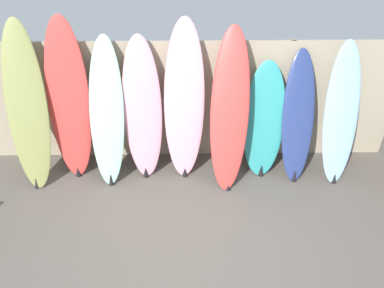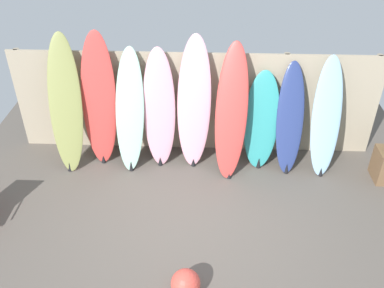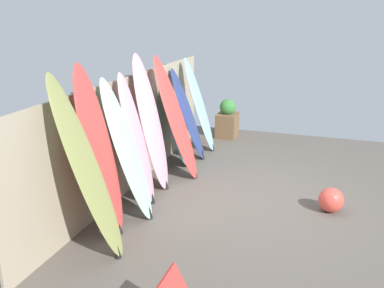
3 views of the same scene
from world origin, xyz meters
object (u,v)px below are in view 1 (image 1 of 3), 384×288
object	(u,v)px
surfboard_teal_6	(264,122)
surfboard_navy_7	(298,118)
surfboard_seafoam_2	(107,114)
surfboard_red_1	(69,102)
surfboard_olive_0	(27,109)
surfboard_skyblue_8	(341,116)
surfboard_pink_3	(143,111)
surfboard_pink_4	(184,103)
surfboard_red_5	(230,112)

from	to	relation	value
surfboard_teal_6	surfboard_navy_7	bearing A→B (deg)	-6.05
surfboard_seafoam_2	surfboard_red_1	bearing A→B (deg)	167.22
surfboard_olive_0	surfboard_skyblue_8	distance (m)	4.15
surfboard_olive_0	surfboard_pink_3	world-z (taller)	surfboard_olive_0
surfboard_pink_4	surfboard_navy_7	distance (m)	1.56
surfboard_seafoam_2	surfboard_pink_3	xyz separation A→B (m)	(0.47, 0.08, 0.01)
surfboard_pink_3	surfboard_pink_4	world-z (taller)	surfboard_pink_4
surfboard_teal_6	surfboard_pink_3	bearing A→B (deg)	179.75
surfboard_teal_6	surfboard_skyblue_8	xyz separation A→B (m)	(1.00, -0.10, 0.14)
surfboard_navy_7	surfboard_red_1	bearing A→B (deg)	178.35
surfboard_red_5	surfboard_teal_6	distance (m)	0.58
surfboard_olive_0	surfboard_red_1	xyz separation A→B (m)	(0.51, 0.14, 0.02)
surfboard_seafoam_2	surfboard_pink_4	world-z (taller)	surfboard_pink_4
surfboard_red_5	surfboard_navy_7	world-z (taller)	surfboard_red_5
surfboard_red_1	surfboard_seafoam_2	world-z (taller)	surfboard_red_1
surfboard_navy_7	surfboard_skyblue_8	distance (m)	0.56
surfboard_teal_6	surfboard_skyblue_8	bearing A→B (deg)	-5.88
surfboard_skyblue_8	surfboard_navy_7	bearing A→B (deg)	174.25
surfboard_seafoam_2	surfboard_navy_7	size ratio (longest dim) A/B	1.12
surfboard_pink_4	surfboard_red_5	world-z (taller)	surfboard_pink_4
surfboard_red_1	surfboard_pink_3	distance (m)	0.98
surfboard_red_1	surfboard_pink_3	world-z (taller)	surfboard_red_1
surfboard_olive_0	surfboard_navy_7	bearing A→B (deg)	0.80
surfboard_pink_3	surfboard_teal_6	world-z (taller)	surfboard_pink_3
surfboard_pink_4	surfboard_skyblue_8	distance (m)	2.10
surfboard_red_1	surfboard_navy_7	world-z (taller)	surfboard_red_1
surfboard_red_5	surfboard_skyblue_8	size ratio (longest dim) A/B	1.11
surfboard_seafoam_2	surfboard_red_5	bearing A→B (deg)	-3.12
surfboard_pink_3	surfboard_red_1	bearing A→B (deg)	177.98
surfboard_olive_0	surfboard_seafoam_2	distance (m)	1.03
surfboard_red_1	surfboard_skyblue_8	size ratio (longest dim) A/B	1.17
surfboard_red_1	surfboard_seafoam_2	xyz separation A→B (m)	(0.51, -0.12, -0.13)
surfboard_skyblue_8	surfboard_pink_4	bearing A→B (deg)	176.47
surfboard_seafoam_2	surfboard_red_5	world-z (taller)	surfboard_red_5
surfboard_red_1	surfboard_skyblue_8	bearing A→B (deg)	-2.28
surfboard_red_1	surfboard_pink_3	xyz separation A→B (m)	(0.98, -0.03, -0.12)
surfboard_red_5	surfboard_teal_6	size ratio (longest dim) A/B	1.30
surfboard_pink_3	surfboard_red_5	size ratio (longest dim) A/B	0.94
surfboard_navy_7	surfboard_red_5	bearing A→B (deg)	-173.12
surfboard_seafoam_2	surfboard_skyblue_8	world-z (taller)	surfboard_seafoam_2
surfboard_olive_0	surfboard_teal_6	distance (m)	3.16
surfboard_pink_4	surfboard_seafoam_2	bearing A→B (deg)	-174.46
surfboard_pink_4	surfboard_pink_3	bearing A→B (deg)	-178.05
surfboard_olive_0	surfboard_teal_6	xyz separation A→B (m)	(3.15, 0.10, -0.28)
surfboard_pink_3	surfboard_skyblue_8	xyz separation A→B (m)	(2.66, -0.11, -0.04)
surfboard_olive_0	surfboard_pink_4	world-z (taller)	same
surfboard_seafoam_2	surfboard_pink_4	size ratio (longest dim) A/B	0.90
surfboard_olive_0	surfboard_pink_4	distance (m)	2.05
surfboard_teal_6	surfboard_red_5	bearing A→B (deg)	-162.17
surfboard_red_5	surfboard_skyblue_8	world-z (taller)	surfboard_red_5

